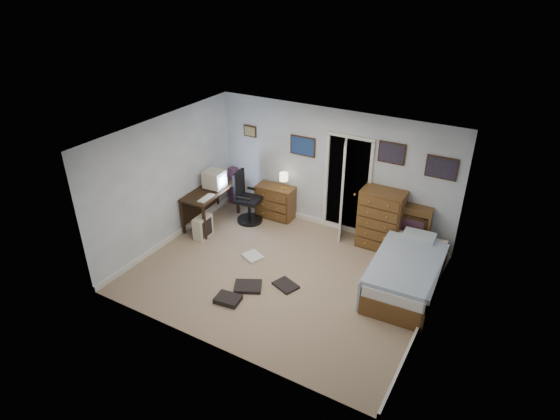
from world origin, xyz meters
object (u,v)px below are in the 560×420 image
object	(u,v)px
computer_desk	(207,197)
bed	(406,273)
office_chair	(247,203)
tall_dresser	(381,219)
low_dresser	(276,202)

from	to	relation	value
computer_desk	bed	bearing A→B (deg)	-5.23
office_chair	bed	distance (m)	3.64
office_chair	bed	size ratio (longest dim) A/B	0.54
computer_desk	tall_dresser	xyz separation A→B (m)	(3.45, 0.88, 0.01)
low_dresser	bed	bearing A→B (deg)	-21.63
tall_dresser	bed	xyz separation A→B (m)	(0.82, -1.05, -0.28)
computer_desk	low_dresser	xyz separation A→B (m)	(1.12, 0.90, -0.23)
bed	low_dresser	bearing A→B (deg)	158.21
office_chair	low_dresser	distance (m)	0.64
tall_dresser	bed	bearing A→B (deg)	-51.94
office_chair	tall_dresser	distance (m)	2.80
computer_desk	tall_dresser	bearing A→B (deg)	11.29
office_chair	low_dresser	world-z (taller)	office_chair
computer_desk	bed	distance (m)	4.29
computer_desk	tall_dresser	distance (m)	3.56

